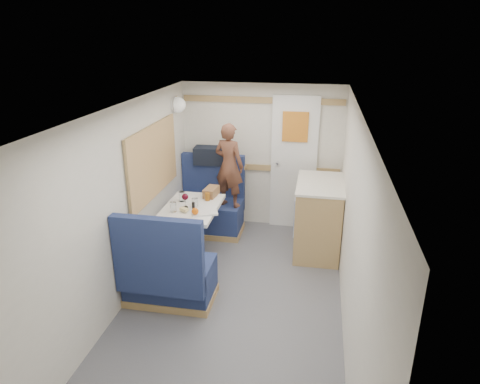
% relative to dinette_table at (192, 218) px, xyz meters
% --- Properties ---
extents(floor, '(4.50, 4.50, 0.00)m').
position_rel_dinette_table_xyz_m(floor, '(0.65, -1.00, -0.57)').
color(floor, '#515156').
rests_on(floor, ground).
extents(ceiling, '(4.50, 4.50, 0.00)m').
position_rel_dinette_table_xyz_m(ceiling, '(0.65, -1.00, 1.43)').
color(ceiling, silver).
rests_on(ceiling, wall_back).
extents(wall_back, '(2.20, 0.02, 2.00)m').
position_rel_dinette_table_xyz_m(wall_back, '(0.65, 1.25, 0.43)').
color(wall_back, silver).
rests_on(wall_back, floor).
extents(wall_left, '(0.02, 4.50, 2.00)m').
position_rel_dinette_table_xyz_m(wall_left, '(-0.45, -1.00, 0.43)').
color(wall_left, silver).
rests_on(wall_left, floor).
extents(wall_right, '(0.02, 4.50, 2.00)m').
position_rel_dinette_table_xyz_m(wall_right, '(1.75, -1.00, 0.43)').
color(wall_right, silver).
rests_on(wall_right, floor).
extents(oak_trim_low, '(2.15, 0.02, 0.08)m').
position_rel_dinette_table_xyz_m(oak_trim_low, '(0.65, 1.23, 0.28)').
color(oak_trim_low, '#AE844E').
rests_on(oak_trim_low, wall_back).
extents(oak_trim_high, '(2.15, 0.02, 0.08)m').
position_rel_dinette_table_xyz_m(oak_trim_high, '(0.65, 1.23, 1.21)').
color(oak_trim_high, '#AE844E').
rests_on(oak_trim_high, wall_back).
extents(side_window, '(0.04, 1.30, 0.72)m').
position_rel_dinette_table_xyz_m(side_window, '(-0.43, 0.00, 0.68)').
color(side_window, '#B4C0A3').
rests_on(side_window, wall_left).
extents(rear_door, '(0.62, 0.12, 1.86)m').
position_rel_dinette_table_xyz_m(rear_door, '(1.10, 1.22, 0.41)').
color(rear_door, white).
rests_on(rear_door, wall_back).
extents(dinette_table, '(0.62, 0.92, 0.72)m').
position_rel_dinette_table_xyz_m(dinette_table, '(0.00, 0.00, 0.00)').
color(dinette_table, white).
rests_on(dinette_table, floor).
extents(bench_far, '(0.90, 0.59, 1.05)m').
position_rel_dinette_table_xyz_m(bench_far, '(-0.00, 0.86, -0.27)').
color(bench_far, '#162248').
rests_on(bench_far, floor).
extents(bench_near, '(0.90, 0.59, 1.05)m').
position_rel_dinette_table_xyz_m(bench_near, '(-0.00, -0.86, -0.27)').
color(bench_near, '#162248').
rests_on(bench_near, floor).
extents(ledge, '(0.90, 0.14, 0.04)m').
position_rel_dinette_table_xyz_m(ledge, '(-0.00, 1.12, 0.31)').
color(ledge, '#AE844E').
rests_on(ledge, bench_far).
extents(dome_light, '(0.20, 0.20, 0.20)m').
position_rel_dinette_table_xyz_m(dome_light, '(-0.39, 0.85, 1.18)').
color(dome_light, white).
rests_on(dome_light, wall_left).
extents(galley_counter, '(0.57, 0.92, 0.92)m').
position_rel_dinette_table_xyz_m(galley_counter, '(1.47, 0.55, -0.10)').
color(galley_counter, '#AE844E').
rests_on(galley_counter, floor).
extents(person, '(0.47, 0.38, 1.11)m').
position_rel_dinette_table_xyz_m(person, '(0.30, 0.75, 0.44)').
color(person, brown).
rests_on(person, bench_far).
extents(duffel_bag, '(0.51, 0.26, 0.24)m').
position_rel_dinette_table_xyz_m(duffel_bag, '(-0.02, 1.12, 0.45)').
color(duffel_bag, black).
rests_on(duffel_bag, ledge).
extents(tray, '(0.40, 0.45, 0.02)m').
position_rel_dinette_table_xyz_m(tray, '(0.17, -0.07, 0.16)').
color(tray, white).
rests_on(tray, dinette_table).
extents(orange_fruit, '(0.08, 0.08, 0.08)m').
position_rel_dinette_table_xyz_m(orange_fruit, '(0.12, -0.25, 0.21)').
color(orange_fruit, '#F35C0A').
rests_on(orange_fruit, tray).
extents(cheese_block, '(0.11, 0.09, 0.03)m').
position_rel_dinette_table_xyz_m(cheese_block, '(-0.03, -0.18, 0.19)').
color(cheese_block, '#E0D881').
rests_on(cheese_block, tray).
extents(wine_glass, '(0.08, 0.08, 0.17)m').
position_rel_dinette_table_xyz_m(wine_glass, '(-0.06, -0.04, 0.28)').
color(wine_glass, white).
rests_on(wine_glass, dinette_table).
extents(tumbler_left, '(0.07, 0.07, 0.12)m').
position_rel_dinette_table_xyz_m(tumbler_left, '(-0.15, -0.19, 0.21)').
color(tumbler_left, white).
rests_on(tumbler_left, dinette_table).
extents(tumbler_mid, '(0.07, 0.07, 0.12)m').
position_rel_dinette_table_xyz_m(tumbler_mid, '(-0.15, 0.14, 0.21)').
color(tumbler_mid, white).
rests_on(tumbler_mid, dinette_table).
extents(tumbler_right, '(0.07, 0.07, 0.12)m').
position_rel_dinette_table_xyz_m(tumbler_right, '(0.06, -0.04, 0.21)').
color(tumbler_right, white).
rests_on(tumbler_right, dinette_table).
extents(beer_glass, '(0.06, 0.06, 0.10)m').
position_rel_dinette_table_xyz_m(beer_glass, '(0.14, 0.22, 0.20)').
color(beer_glass, '#8F5214').
rests_on(beer_glass, dinette_table).
extents(pepper_grinder, '(0.04, 0.04, 0.09)m').
position_rel_dinette_table_xyz_m(pepper_grinder, '(0.06, -0.09, 0.20)').
color(pepper_grinder, black).
rests_on(pepper_grinder, dinette_table).
extents(bread_loaf, '(0.16, 0.27, 0.11)m').
position_rel_dinette_table_xyz_m(bread_loaf, '(0.15, 0.38, 0.21)').
color(bread_loaf, olive).
rests_on(bread_loaf, dinette_table).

